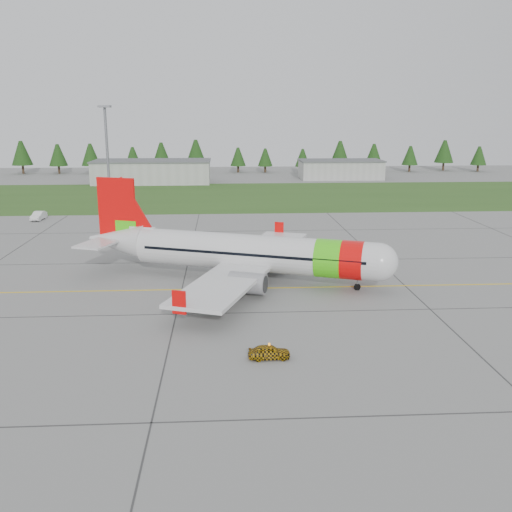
{
  "coord_description": "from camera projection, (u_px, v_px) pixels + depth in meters",
  "views": [
    {
      "loc": [
        -10.32,
        -52.33,
        18.71
      ],
      "look_at": [
        -6.82,
        7.85,
        3.73
      ],
      "focal_mm": 40.0,
      "sensor_mm": 36.0,
      "label": 1
    }
  ],
  "objects": [
    {
      "name": "service_van",
      "position": [
        38.0,
        207.0,
        103.6
      ],
      "size": [
        1.73,
        1.64,
        4.73
      ],
      "primitive_type": "imported",
      "rotation": [
        0.0,
        0.0,
        -0.05
      ],
      "color": "silver",
      "rests_on": "ground"
    },
    {
      "name": "treeline",
      "position": [
        254.0,
        157.0,
        188.29
      ],
      "size": [
        160.0,
        8.0,
        10.0
      ],
      "primitive_type": null,
      "color": "#1C3F14",
      "rests_on": "ground"
    },
    {
      "name": "taxi_guideline",
      "position": [
        317.0,
        287.0,
        63.55
      ],
      "size": [
        120.0,
        0.25,
        0.02
      ],
      "primitive_type": "cube",
      "color": "gold",
      "rests_on": "ground"
    },
    {
      "name": "hangar_west",
      "position": [
        153.0,
        172.0,
        159.96
      ],
      "size": [
        32.0,
        14.0,
        6.0
      ],
      "primitive_type": "cube",
      "color": "#A8A8A3",
      "rests_on": "ground"
    },
    {
      "name": "grass_strip",
      "position": [
        266.0,
        196.0,
        135.24
      ],
      "size": [
        320.0,
        50.0,
        0.03
      ],
      "primitive_type": "cube",
      "color": "#30561E",
      "rests_on": "ground"
    },
    {
      "name": "hangar_east",
      "position": [
        340.0,
        170.0,
        170.91
      ],
      "size": [
        24.0,
        12.0,
        5.2
      ],
      "primitive_type": "cube",
      "color": "#A8A8A3",
      "rests_on": "ground"
    },
    {
      "name": "aircraft",
      "position": [
        247.0,
        253.0,
        65.4
      ],
      "size": [
        36.06,
        34.27,
        11.39
      ],
      "rotation": [
        0.0,
        0.0,
        -0.36
      ],
      "color": "silver",
      "rests_on": "ground"
    },
    {
      "name": "ground",
      "position": [
        330.0,
        311.0,
        55.8
      ],
      "size": [
        320.0,
        320.0,
        0.0
      ],
      "primitive_type": "plane",
      "color": "gray",
      "rests_on": "ground"
    },
    {
      "name": "floodlight_mast",
      "position": [
        108.0,
        162.0,
        107.77
      ],
      "size": [
        0.5,
        0.5,
        20.0
      ],
      "primitive_type": "cylinder",
      "color": "slate",
      "rests_on": "ground"
    },
    {
      "name": "follow_me_car",
      "position": [
        269.0,
        339.0,
        44.56
      ],
      "size": [
        1.16,
        1.36,
        3.31
      ],
      "primitive_type": "imported",
      "rotation": [
        0.0,
        0.0,
        1.6
      ],
      "color": "#D79C0B",
      "rests_on": "ground"
    }
  ]
}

